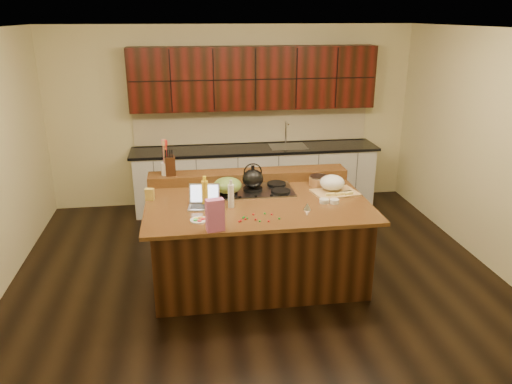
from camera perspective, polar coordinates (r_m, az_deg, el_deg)
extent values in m
cube|color=black|center=(5.82, 0.07, -9.52)|extent=(5.50, 5.00, 0.01)
cube|color=silver|center=(5.08, 0.09, 18.22)|extent=(5.50, 5.00, 0.01)
cube|color=beige|center=(7.71, -2.67, 8.57)|extent=(5.50, 0.01, 2.70)
cube|color=beige|center=(3.02, 7.14, -10.00)|extent=(5.50, 0.01, 2.70)
cube|color=beige|center=(6.30, 25.78, 4.07)|extent=(0.01, 5.00, 2.70)
cube|color=black|center=(5.62, 0.07, -5.56)|extent=(2.22, 1.42, 0.88)
cube|color=black|center=(5.44, 0.08, -1.17)|extent=(2.40, 1.60, 0.04)
cube|color=black|center=(6.06, -0.89, 1.87)|extent=(2.40, 0.30, 0.12)
cube|color=gray|center=(5.71, -0.36, 0.13)|extent=(0.92, 0.52, 0.02)
cylinder|color=black|center=(5.79, -3.48, 0.62)|extent=(0.22, 0.22, 0.03)
cylinder|color=black|center=(5.87, 2.36, 0.90)|extent=(0.22, 0.22, 0.03)
cylinder|color=black|center=(5.55, -3.25, -0.25)|extent=(0.22, 0.22, 0.03)
cylinder|color=black|center=(5.62, 2.85, 0.05)|extent=(0.22, 0.22, 0.03)
cylinder|color=black|center=(5.70, -0.36, 0.34)|extent=(0.22, 0.22, 0.03)
cube|color=silver|center=(7.65, -0.07, 1.54)|extent=(3.60, 0.62, 0.90)
cube|color=black|center=(7.52, -0.08, 4.94)|extent=(3.70, 0.66, 0.04)
cube|color=gray|center=(7.60, 3.67, 5.18)|extent=(0.55, 0.42, 0.01)
cylinder|color=gray|center=(7.73, 3.43, 6.84)|extent=(0.02, 0.02, 0.36)
cube|color=black|center=(7.47, -0.25, 12.89)|extent=(3.60, 0.34, 0.90)
cube|color=beige|center=(7.75, -0.41, 7.52)|extent=(3.60, 0.03, 0.50)
ellipsoid|color=black|center=(5.66, -0.37, 1.54)|extent=(0.30, 0.30, 0.22)
ellipsoid|color=olive|center=(5.51, -3.27, 0.76)|extent=(0.40, 0.40, 0.17)
cube|color=#B7B7BC|center=(5.25, -5.98, -1.72)|extent=(0.35, 0.26, 0.02)
cube|color=black|center=(5.25, -5.98, -1.62)|extent=(0.29, 0.17, 0.00)
cube|color=#B7B7BC|center=(5.32, -5.92, -0.14)|extent=(0.33, 0.11, 0.21)
cube|color=silver|center=(5.31, -5.92, -0.16)|extent=(0.30, 0.09, 0.18)
cylinder|color=gold|center=(5.28, -5.86, -0.12)|extent=(0.07, 0.07, 0.27)
cylinder|color=silver|center=(5.21, -2.87, -0.46)|extent=(0.08, 0.08, 0.25)
cube|color=tan|center=(5.70, 9.02, -0.08)|extent=(0.54, 0.44, 0.02)
ellipsoid|color=white|center=(5.73, 8.70, 1.07)|extent=(0.28, 0.28, 0.17)
cube|color=#EDD872|center=(5.57, 8.51, -0.27)|extent=(0.11, 0.03, 0.03)
cube|color=#EDD872|center=(5.60, 9.54, -0.22)|extent=(0.11, 0.03, 0.03)
cube|color=#EDD872|center=(5.63, 10.56, -0.17)|extent=(0.11, 0.03, 0.03)
cylinder|color=gray|center=(5.71, 10.09, 0.07)|extent=(0.19, 0.08, 0.01)
cylinder|color=white|center=(5.40, 7.77, -1.01)|extent=(0.10, 0.10, 0.04)
cylinder|color=white|center=(5.41, 8.94, -1.05)|extent=(0.12, 0.12, 0.04)
cylinder|color=white|center=(5.88, 9.30, 0.64)|extent=(0.11, 0.11, 0.04)
cylinder|color=#996B3F|center=(5.96, 7.22, 1.24)|extent=(0.31, 0.31, 0.09)
cone|color=silver|center=(5.19, 5.87, -1.65)|extent=(0.09, 0.09, 0.07)
cube|color=#D765A6|center=(4.65, -4.71, -2.64)|extent=(0.18, 0.12, 0.31)
cylinder|color=white|center=(4.94, -6.51, -3.20)|extent=(0.20, 0.20, 0.01)
cube|color=gold|center=(5.54, -12.05, -0.26)|extent=(0.10, 0.08, 0.13)
cylinder|color=white|center=(5.98, -10.22, 2.61)|extent=(0.13, 0.13, 0.14)
cube|color=black|center=(5.97, -9.84, 3.03)|extent=(0.14, 0.20, 0.23)
ellipsoid|color=red|center=(4.91, -0.04, -3.15)|extent=(0.02, 0.02, 0.02)
ellipsoid|color=#198C26|center=(4.97, -1.37, -2.87)|extent=(0.02, 0.02, 0.02)
ellipsoid|color=red|center=(4.92, -1.22, -3.11)|extent=(0.02, 0.02, 0.02)
ellipsoid|color=#198C26|center=(4.95, -1.49, -2.97)|extent=(0.02, 0.02, 0.02)
ellipsoid|color=red|center=(5.03, -0.31, -2.57)|extent=(0.02, 0.02, 0.02)
ellipsoid|color=#198C26|center=(4.94, -1.03, -3.00)|extent=(0.02, 0.02, 0.02)
ellipsoid|color=red|center=(4.88, -1.75, -3.31)|extent=(0.02, 0.02, 0.02)
ellipsoid|color=#198C26|center=(4.94, 2.67, -3.04)|extent=(0.02, 0.02, 0.02)
ellipsoid|color=red|center=(4.87, -1.92, -3.39)|extent=(0.02, 0.02, 0.02)
ellipsoid|color=#198C26|center=(5.06, 1.01, -2.46)|extent=(0.02, 0.02, 0.02)
ellipsoid|color=red|center=(4.87, 1.46, -3.36)|extent=(0.02, 0.02, 0.02)
ellipsoid|color=#198C26|center=(4.87, 0.43, -3.35)|extent=(0.02, 0.02, 0.02)
ellipsoid|color=red|center=(5.03, 1.81, -2.57)|extent=(0.02, 0.02, 0.02)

